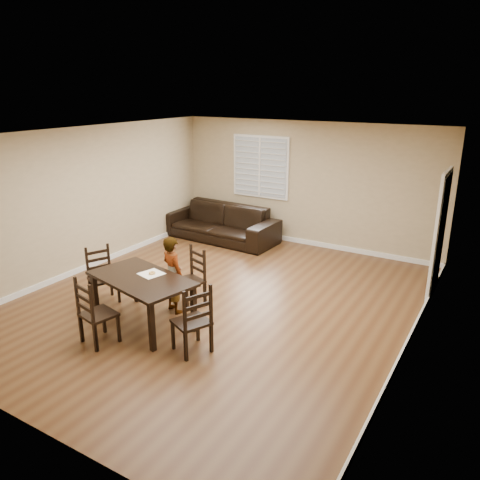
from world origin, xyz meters
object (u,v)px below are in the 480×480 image
object	(u,v)px
chair_far	(91,316)
donut	(152,273)
child	(173,275)
sofa	(220,223)
chair_left	(101,276)
chair_near	(195,278)
dining_table	(142,283)
chair_right	(196,324)

from	to	relation	value
chair_far	donut	world-z (taller)	chair_far
child	sofa	distance (m)	3.71
chair_far	donut	xyz separation A→B (m)	(0.25, 0.99, 0.33)
child	donut	distance (m)	0.43
chair_left	donut	size ratio (longest dim) A/B	9.38
chair_near	donut	bearing A→B (deg)	-82.96
chair_near	dining_table	bearing A→B (deg)	-84.17
chair_far	child	bearing A→B (deg)	-90.15
dining_table	chair_left	size ratio (longest dim) A/B	1.89
chair_far	chair_left	distance (m)	1.48
chair_left	donut	xyz separation A→B (m)	(1.23, -0.12, 0.35)
chair_near	donut	distance (m)	0.90
dining_table	chair_near	distance (m)	1.03
child	sofa	size ratio (longest dim) A/B	0.45
child	donut	xyz separation A→B (m)	(-0.07, -0.39, 0.15)
chair_far	chair_left	bearing A→B (deg)	-35.88
chair_far	chair_near	bearing A→B (deg)	-90.55
chair_right	sofa	world-z (taller)	chair_right
chair_right	donut	world-z (taller)	chair_right
child	chair_left	bearing A→B (deg)	32.55
chair_far	chair_right	xyz separation A→B (m)	(1.36, 0.53, 0.00)
dining_table	sofa	distance (m)	4.20
chair_left	donut	bearing A→B (deg)	-71.39
dining_table	chair_near	world-z (taller)	chair_near
chair_near	child	bearing A→B (deg)	-85.17
chair_near	chair_right	bearing A→B (deg)	-34.21
child	sofa	xyz separation A→B (m)	(-1.38, 3.44, -0.22)
chair_far	donut	size ratio (longest dim) A/B	9.87
chair_near	child	size ratio (longest dim) A/B	0.77
sofa	chair_near	bearing A→B (deg)	-60.97
dining_table	child	xyz separation A→B (m)	(0.13, 0.56, -0.04)
dining_table	donut	bearing A→B (deg)	83.66
donut	chair_right	bearing A→B (deg)	-22.46
chair_left	chair_right	bearing A→B (deg)	-79.79
donut	chair_left	bearing A→B (deg)	174.54
sofa	dining_table	bearing A→B (deg)	-69.81
dining_table	chair_right	distance (m)	1.23
chair_far	chair_right	bearing A→B (deg)	-146.05
donut	sofa	world-z (taller)	sofa
chair_left	donut	distance (m)	1.28
chair_far	child	world-z (taller)	child
chair_far	donut	distance (m)	1.07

